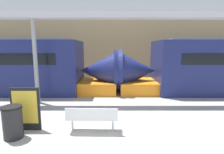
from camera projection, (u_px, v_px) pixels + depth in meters
station_wall at (109, 50)px, 14.60m from camera, size 56.00×0.20×5.00m
bench_near at (92, 117)px, 5.47m from camera, size 1.64×0.49×0.83m
trash_bin at (13, 122)px, 5.12m from camera, size 0.57×0.57×0.98m
poster_board at (25, 109)px, 5.59m from camera, size 0.93×0.07×1.41m
support_column_near at (35, 62)px, 8.33m from camera, size 0.19×0.19×4.00m
canopy_beam at (32, 15)px, 7.99m from camera, size 28.00×0.60×0.28m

